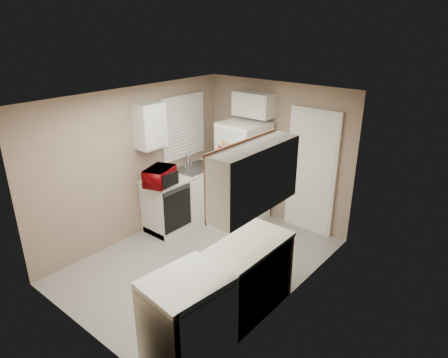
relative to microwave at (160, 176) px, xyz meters
The scene contains 19 objects.
floor 1.47m from the microwave, ahead, with size 3.80×3.80×0.00m, color #B2AFA6.
ceiling 1.69m from the microwave, ahead, with size 3.80×3.80×0.00m, color white.
wall_left 0.44m from the microwave, 159.21° to the right, with size 3.80×3.80×0.00m, color gray.
wall_right 2.42m from the microwave, ahead, with size 3.80×3.80×0.00m, color gray.
wall_back 2.03m from the microwave, 60.01° to the left, with size 2.80×2.80×0.00m, color gray.
wall_front 2.29m from the microwave, 63.72° to the right, with size 2.80×2.80×0.00m, color gray.
left_counter 0.97m from the microwave, 96.73° to the left, with size 0.60×1.80×0.90m, color silver.
dishwasher 0.61m from the microwave, 37.13° to the left, with size 0.03×0.58×0.72m, color black.
sink 0.93m from the microwave, 95.62° to the left, with size 0.54×0.74×0.16m, color gray.
microwave is the anchor object (origin of this frame).
soap_bottle 1.31m from the microwave, 96.08° to the left, with size 0.08×0.08×0.18m, color beige.
window_blinds 1.11m from the microwave, 111.13° to the left, with size 0.10×0.98×1.08m, color silver.
upper_cabinet_left 0.79m from the microwave, 163.14° to the left, with size 0.30×0.45×0.70m, color silver.
refrigerator 1.50m from the microwave, 65.90° to the left, with size 0.72×0.70×1.74m, color white.
cabinet_over_fridge 1.96m from the microwave, 69.12° to the left, with size 0.70×0.30×0.40m, color silver.
interior_door 2.42m from the microwave, 45.02° to the left, with size 0.86×0.06×2.08m, color white.
right_counter 2.39m from the microwave, 24.17° to the right, with size 0.60×2.00×0.90m, color silver.
stove 2.70m from the microwave, 36.46° to the right, with size 0.66×0.81×0.99m, color white.
upper_cabinet_right 2.47m from the microwave, 15.98° to the right, with size 0.30×1.20×0.70m, color silver.
Camera 1 is at (3.45, -3.66, 3.33)m, focal length 32.00 mm.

